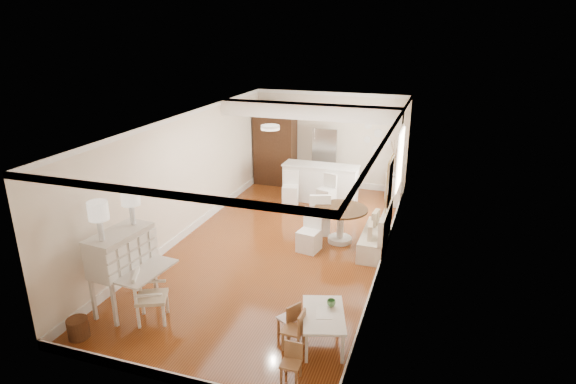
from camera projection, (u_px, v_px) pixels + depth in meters
The scene contains 20 objects.
room at pixel (286, 156), 10.19m from camera, with size 9.00×9.04×2.82m.
secretary_bureau at pixel (123, 270), 8.07m from camera, with size 1.11×1.13×1.42m, color silver.
gustavian_armchair at pixel (152, 296), 7.80m from camera, with size 0.51×0.51×0.89m, color white.
wicker_basket at pixel (78, 328), 7.45m from camera, with size 0.32×0.32×0.32m, color #532F1A.
kids_table at pixel (323, 328), 7.30m from camera, with size 0.62×1.03×0.52m, color white.
kids_chair_a at pixel (293, 329), 7.16m from camera, with size 0.31×0.31×0.64m, color #AA794D.
kids_chair_b at pixel (289, 318), 7.49m from camera, with size 0.29×0.29×0.60m, color #976B44.
kids_chair_c at pixel (291, 363), 6.52m from camera, with size 0.27×0.27×0.55m, color #9C6E46.
banquette at pixel (375, 229), 10.26m from camera, with size 0.52×1.60×0.98m, color silver.
dining_table at pixel (340, 225), 10.67m from camera, with size 1.18×1.18×0.80m, color #3F2714.
slip_chair_near at pixel (309, 231), 10.24m from camera, with size 0.43×0.45×0.91m, color white.
slip_chair_far at pixel (319, 213), 11.10m from camera, with size 0.48×0.50×1.01m, color white.
breakfast_counter at pixel (320, 183), 13.14m from camera, with size 2.05×0.65×1.03m, color white.
bar_stool_left at pixel (290, 190), 12.61m from camera, with size 0.40×0.40×1.00m, color white.
bar_stool_right at pixel (326, 193), 12.46m from camera, with size 0.39×0.39×0.97m, color silver.
pantry_cabinet at pixel (275, 147), 14.41m from camera, with size 1.20×0.60×2.30m, color #381E11.
fridge at pixel (337, 160), 13.90m from camera, with size 0.75×0.65×1.80m, color silver.
sideboard at pixel (393, 190), 13.04m from camera, with size 0.35×0.78×0.75m, color silver.
pencil_cup at pixel (331, 303), 7.39m from camera, with size 0.13×0.13×0.10m, color #5A9B5A.
branch_vase at pixel (392, 173), 12.90m from camera, with size 0.17×0.17×0.18m, color white.
Camera 1 is at (3.20, -9.03, 4.62)m, focal length 30.00 mm.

